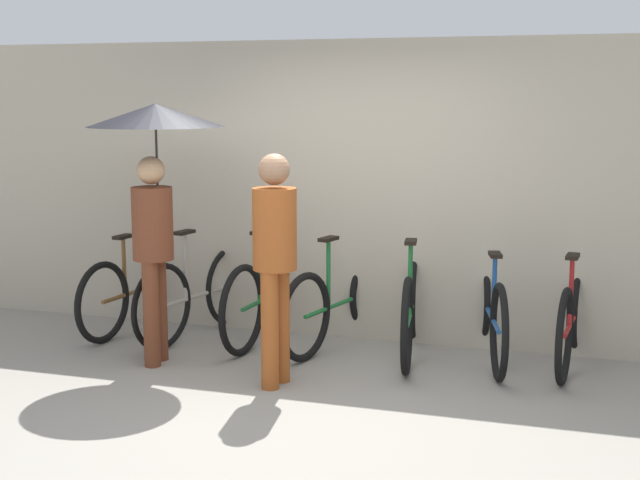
{
  "coord_description": "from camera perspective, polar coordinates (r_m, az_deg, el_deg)",
  "views": [
    {
      "loc": [
        2.07,
        -5.48,
        2.14
      ],
      "look_at": [
        0.0,
        1.04,
        1.0
      ],
      "focal_mm": 50.0,
      "sensor_mm": 36.0,
      "label": 1
    }
  ],
  "objects": [
    {
      "name": "parked_bicycle_1",
      "position": [
        7.93,
        -7.77,
        -3.4
      ],
      "size": [
        0.54,
        1.68,
        1.08
      ],
      "rotation": [
        0.0,
        0.0,
        1.35
      ],
      "color": "black",
      "rests_on": "ground"
    },
    {
      "name": "parked_bicycle_3",
      "position": [
        7.6,
        1.32,
        -3.95
      ],
      "size": [
        0.61,
        1.78,
        1.08
      ],
      "rotation": [
        0.0,
        0.0,
        1.32
      ],
      "color": "black",
      "rests_on": "ground"
    },
    {
      "name": "parked_bicycle_0",
      "position": [
        8.26,
        -11.64,
        -3.11
      ],
      "size": [
        0.44,
        1.68,
        1.04
      ],
      "rotation": [
        0.0,
        0.0,
        1.45
      ],
      "color": "black",
      "rests_on": "ground"
    },
    {
      "name": "parked_bicycle_5",
      "position": [
        7.32,
        10.84,
        -4.57
      ],
      "size": [
        0.59,
        1.8,
        0.99
      ],
      "rotation": [
        0.0,
        0.0,
        1.81
      ],
      "color": "black",
      "rests_on": "ground"
    },
    {
      "name": "parked_bicycle_2",
      "position": [
        7.77,
        -3.23,
        -3.54
      ],
      "size": [
        0.44,
        1.78,
        1.09
      ],
      "rotation": [
        0.0,
        0.0,
        1.48
      ],
      "color": "black",
      "rests_on": "ground"
    },
    {
      "name": "parked_bicycle_4",
      "position": [
        7.34,
        5.84,
        -4.34
      ],
      "size": [
        0.46,
        1.77,
        1.1
      ],
      "rotation": [
        0.0,
        0.0,
        1.72
      ],
      "color": "black",
      "rests_on": "ground"
    },
    {
      "name": "pedestrian_center",
      "position": [
        6.43,
        -2.91,
        -0.73
      ],
      "size": [
        0.32,
        0.32,
        1.71
      ],
      "rotation": [
        0.0,
        0.0,
        -0.11
      ],
      "color": "#9E4C1E",
      "rests_on": "ground"
    },
    {
      "name": "parked_bicycle_6",
      "position": [
        7.29,
        15.83,
        -4.89
      ],
      "size": [
        0.44,
        1.69,
        0.99
      ],
      "rotation": [
        0.0,
        0.0,
        1.49
      ],
      "color": "black",
      "rests_on": "ground"
    },
    {
      "name": "back_wall",
      "position": [
        7.72,
        1.95,
        3.13
      ],
      "size": [
        11.81,
        0.12,
        2.58
      ],
      "color": "#B2A893",
      "rests_on": "ground"
    },
    {
      "name": "pedestrian_leading",
      "position": [
        7.09,
        -10.54,
        5.29
      ],
      "size": [
        1.08,
        1.08,
        2.05
      ],
      "rotation": [
        0.0,
        0.0,
        0.14
      ],
      "color": "brown",
      "rests_on": "ground"
    },
    {
      "name": "ground_plane",
      "position": [
        6.23,
        -2.95,
        -10.62
      ],
      "size": [
        30.0,
        30.0,
        0.0
      ],
      "primitive_type": "plane",
      "color": "gray"
    }
  ]
}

